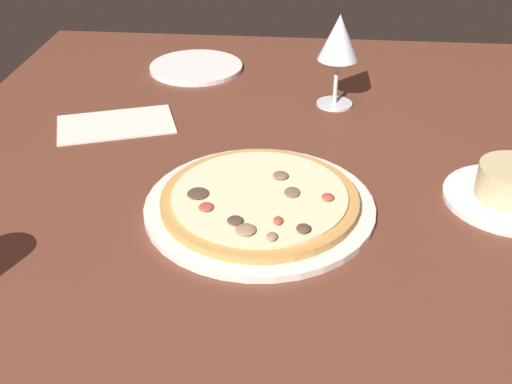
{
  "coord_description": "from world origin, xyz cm",
  "views": [
    {
      "loc": [
        73.88,
        7.41,
        53.67
      ],
      "look_at": [
        -0.26,
        0.49,
        7.0
      ],
      "focal_mm": 44.86,
      "sensor_mm": 36.0,
      "label": 1
    }
  ],
  "objects": [
    {
      "name": "dining_table",
      "position": [
        0.0,
        0.0,
        2.0
      ],
      "size": [
        150.0,
        110.0,
        4.0
      ],
      "primitive_type": "cube",
      "color": "brown",
      "rests_on": "ground"
    },
    {
      "name": "pizza_main",
      "position": [
        -0.47,
        0.98,
        5.19
      ],
      "size": [
        32.24,
        32.24,
        3.39
      ],
      "color": "silver",
      "rests_on": "dining_table"
    },
    {
      "name": "side_plate",
      "position": [
        -52.58,
        -17.08,
        4.45
      ],
      "size": [
        19.53,
        19.53,
        0.9
      ],
      "primitive_type": "cylinder",
      "color": "white",
      "rests_on": "dining_table"
    },
    {
      "name": "wine_glass_far",
      "position": [
        -37.11,
        11.79,
        16.39
      ],
      "size": [
        7.35,
        7.35,
        17.05
      ],
      "color": "silver",
      "rests_on": "dining_table"
    },
    {
      "name": "ramekin_on_saucer",
      "position": [
        -6.03,
        36.43,
        6.14
      ],
      "size": [
        18.79,
        18.79,
        5.49
      ],
      "color": "white",
      "rests_on": "dining_table"
    },
    {
      "name": "paper_menu",
      "position": [
        -24.8,
        -26.55,
        4.15
      ],
      "size": [
        17.73,
        22.76,
        0.3
      ],
      "primitive_type": "cube",
      "rotation": [
        0.0,
        0.0,
        0.34
      ],
      "color": "silver",
      "rests_on": "dining_table"
    }
  ]
}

